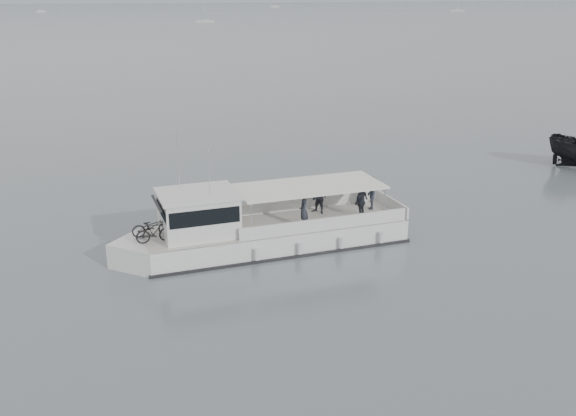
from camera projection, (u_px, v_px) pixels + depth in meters
name	position (u px, v px, depth m)	size (l,w,h in m)	color
ground	(156.00, 264.00, 24.60)	(1400.00, 1400.00, 0.00)	slate
tour_boat	(251.00, 230.00, 25.67)	(12.12, 3.30, 5.06)	white
moored_fleet	(2.00, 20.00, 213.61)	(395.11, 322.34, 10.93)	white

